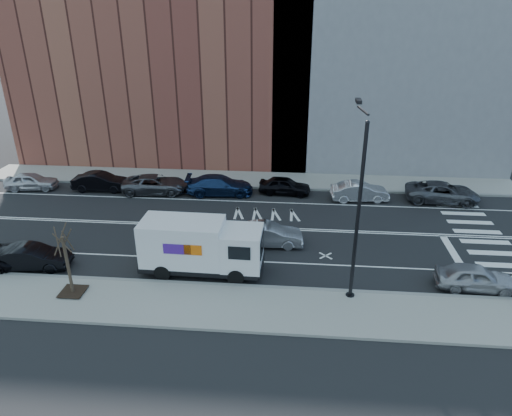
% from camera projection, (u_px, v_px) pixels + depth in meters
% --- Properties ---
extents(ground, '(120.00, 120.00, 0.00)m').
position_uv_depth(ground, '(232.00, 227.00, 30.29)').
color(ground, black).
rests_on(ground, ground).
extents(sidewalk_near, '(44.00, 3.60, 0.15)m').
position_uv_depth(sidewalk_near, '(208.00, 306.00, 22.26)').
color(sidewalk_near, gray).
rests_on(sidewalk_near, ground).
extents(sidewalk_far, '(44.00, 3.60, 0.15)m').
position_uv_depth(sidewalk_far, '(246.00, 179.00, 38.25)').
color(sidewalk_far, gray).
rests_on(sidewalk_far, ground).
extents(curb_near, '(44.00, 0.25, 0.17)m').
position_uv_depth(curb_near, '(214.00, 285.00, 23.89)').
color(curb_near, gray).
rests_on(curb_near, ground).
extents(curb_far, '(44.00, 0.25, 0.17)m').
position_uv_depth(curb_far, '(244.00, 187.00, 36.61)').
color(curb_far, gray).
rests_on(curb_far, ground).
extents(crosswalk, '(3.00, 14.00, 0.01)m').
position_uv_depth(crosswalk, '(481.00, 237.00, 29.01)').
color(crosswalk, white).
rests_on(crosswalk, ground).
extents(road_markings, '(40.00, 8.60, 0.01)m').
position_uv_depth(road_markings, '(232.00, 227.00, 30.28)').
color(road_markings, white).
rests_on(road_markings, ground).
extents(bldg_brick, '(26.00, 10.00, 22.00)m').
position_uv_depth(bldg_brick, '(164.00, 35.00, 40.58)').
color(bldg_brick, brown).
rests_on(bldg_brick, ground).
extents(bldg_concrete, '(20.00, 10.00, 26.00)m').
position_uv_depth(bldg_concrete, '(396.00, 11.00, 38.17)').
color(bldg_concrete, slate).
rests_on(bldg_concrete, ground).
extents(streetlight, '(0.44, 4.02, 9.34)m').
position_uv_depth(streetlight, '(358.00, 202.00, 21.37)').
color(streetlight, black).
rests_on(streetlight, ground).
extents(street_tree, '(1.20, 1.20, 3.75)m').
position_uv_depth(street_tree, '(69.00, 271.00, 22.62)').
color(street_tree, black).
rests_on(street_tree, ground).
extents(fedex_van, '(6.70, 2.49, 3.04)m').
position_uv_depth(fedex_van, '(201.00, 246.00, 24.62)').
color(fedex_van, black).
rests_on(fedex_van, ground).
extents(far_parked_a, '(4.18, 2.14, 1.36)m').
position_uv_depth(far_parked_a, '(31.00, 181.00, 36.16)').
color(far_parked_a, silver).
rests_on(far_parked_a, ground).
extents(far_parked_b, '(4.38, 1.63, 1.43)m').
position_uv_depth(far_parked_b, '(101.00, 182.00, 35.96)').
color(far_parked_b, black).
rests_on(far_parked_b, ground).
extents(far_parked_c, '(5.22, 2.74, 1.40)m').
position_uv_depth(far_parked_c, '(155.00, 184.00, 35.52)').
color(far_parked_c, '#505259').
rests_on(far_parked_c, ground).
extents(far_parked_d, '(5.28, 2.49, 1.49)m').
position_uv_depth(far_parked_d, '(220.00, 185.00, 35.20)').
color(far_parked_d, navy).
rests_on(far_parked_d, ground).
extents(far_parked_e, '(4.10, 1.95, 1.35)m').
position_uv_depth(far_parked_e, '(285.00, 186.00, 35.29)').
color(far_parked_e, black).
rests_on(far_parked_e, ground).
extents(far_parked_f, '(4.41, 1.92, 1.41)m').
position_uv_depth(far_parked_f, '(360.00, 191.00, 34.12)').
color(far_parked_f, silver).
rests_on(far_parked_f, ground).
extents(far_parked_g, '(5.47, 2.83, 1.47)m').
position_uv_depth(far_parked_g, '(442.00, 192.00, 33.88)').
color(far_parked_g, '#4D4F55').
rests_on(far_parked_g, ground).
extents(driving_sedan, '(4.33, 1.72, 1.40)m').
position_uv_depth(driving_sedan, '(268.00, 235.00, 27.75)').
color(driving_sedan, '#A2A3A7').
rests_on(driving_sedan, ground).
extents(near_parked_rear_a, '(4.28, 1.93, 1.36)m').
position_uv_depth(near_parked_rear_a, '(32.00, 257.00, 25.32)').
color(near_parked_rear_a, black).
rests_on(near_parked_rear_a, ground).
extents(near_parked_front, '(4.09, 1.82, 1.37)m').
position_uv_depth(near_parked_front, '(475.00, 277.00, 23.46)').
color(near_parked_front, '#A3A3A7').
rests_on(near_parked_front, ground).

